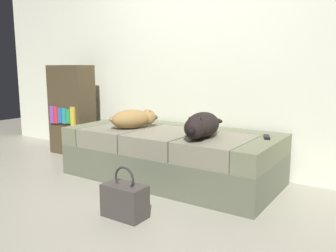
# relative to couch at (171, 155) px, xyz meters

# --- Properties ---
(ground_plane) EXTENTS (10.00, 10.00, 0.00)m
(ground_plane) POSITION_rel_couch_xyz_m (0.00, -0.95, -0.24)
(ground_plane) COLOR gray
(back_wall) EXTENTS (6.40, 0.10, 2.80)m
(back_wall) POSITION_rel_couch_xyz_m (0.00, 0.58, 1.16)
(back_wall) COLOR beige
(back_wall) RESTS_ON ground
(couch) EXTENTS (2.02, 0.94, 0.48)m
(couch) POSITION_rel_couch_xyz_m (0.00, 0.00, 0.00)
(couch) COLOR #555B47
(couch) RESTS_ON ground
(dog_tan) EXTENTS (0.38, 0.52, 0.19)m
(dog_tan) POSITION_rel_couch_xyz_m (-0.38, -0.09, 0.33)
(dog_tan) COLOR olive
(dog_tan) RESTS_ON couch
(dog_dark) EXTENTS (0.36, 0.63, 0.22)m
(dog_dark) POSITION_rel_couch_xyz_m (0.41, -0.15, 0.35)
(dog_dark) COLOR black
(dog_dark) RESTS_ON couch
(tv_remote) EXTENTS (0.10, 0.16, 0.02)m
(tv_remote) POSITION_rel_couch_xyz_m (0.88, 0.14, 0.25)
(tv_remote) COLOR black
(tv_remote) RESTS_ON couch
(handbag) EXTENTS (0.32, 0.18, 0.38)m
(handbag) POSITION_rel_couch_xyz_m (0.21, -0.93, -0.11)
(handbag) COLOR #393631
(handbag) RESTS_ON ground
(bookshelf) EXTENTS (0.56, 0.30, 1.10)m
(bookshelf) POSITION_rel_couch_xyz_m (-1.59, 0.17, 0.31)
(bookshelf) COLOR #413623
(bookshelf) RESTS_ON ground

